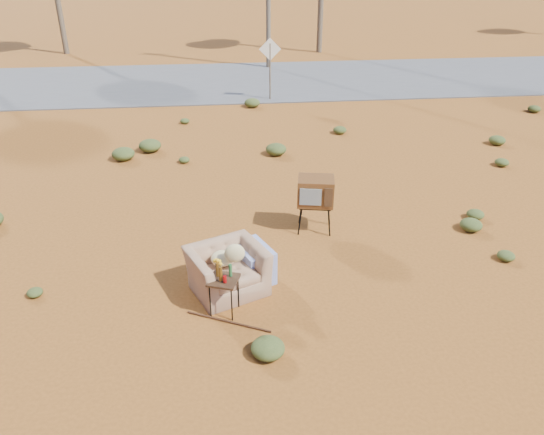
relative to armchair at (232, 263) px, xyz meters
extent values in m
plane|color=brown|center=(0.35, -0.33, -0.48)|extent=(140.00, 140.00, 0.00)
cube|color=#565659|center=(0.35, 14.67, -0.46)|extent=(140.00, 7.00, 0.04)
imported|color=#997153|center=(-0.09, -0.06, 0.03)|extent=(1.39, 1.17, 1.03)
ellipsoid|color=#D2BF80|center=(-0.16, -0.03, 0.12)|extent=(0.37, 0.37, 0.22)
ellipsoid|color=#D2BF80|center=(0.04, -0.22, 0.32)|extent=(0.33, 0.16, 0.33)
cube|color=navy|center=(0.37, 0.26, -0.18)|extent=(0.76, 0.90, 0.60)
cube|color=black|center=(1.72, 1.85, 0.08)|extent=(0.70, 0.58, 0.03)
cylinder|color=black|center=(1.40, 1.68, -0.20)|extent=(0.03, 0.03, 0.56)
cylinder|color=black|center=(1.96, 1.58, -0.20)|extent=(0.03, 0.03, 0.56)
cylinder|color=black|center=(1.48, 2.12, -0.20)|extent=(0.03, 0.03, 0.56)
cylinder|color=black|center=(2.04, 2.01, -0.20)|extent=(0.03, 0.03, 0.56)
cube|color=brown|center=(1.72, 1.85, 0.37)|extent=(0.79, 0.66, 0.54)
cube|color=slate|center=(1.57, 1.59, 0.37)|extent=(0.41, 0.10, 0.34)
cube|color=#472D19|center=(1.90, 1.52, 0.37)|extent=(0.16, 0.05, 0.38)
cube|color=#392214|center=(-0.15, -0.66, 0.12)|extent=(0.55, 0.55, 0.03)
cylinder|color=black|center=(-0.37, -0.77, -0.18)|extent=(0.02, 0.02, 0.60)
cylinder|color=black|center=(-0.05, -0.88, -0.18)|extent=(0.02, 0.02, 0.60)
cylinder|color=black|center=(-0.26, -0.44, -0.18)|extent=(0.02, 0.02, 0.60)
cylinder|color=black|center=(0.07, -0.56, -0.18)|extent=(0.02, 0.02, 0.60)
cylinder|color=#54340E|center=(-0.24, -0.59, 0.25)|extent=(0.06, 0.06, 0.22)
cylinder|color=#54340E|center=(-0.19, -0.72, 0.26)|extent=(0.06, 0.06, 0.24)
cylinder|color=#275B2C|center=(-0.04, -0.61, 0.24)|extent=(0.05, 0.05, 0.21)
cylinder|color=red|center=(-0.13, -0.76, 0.20)|extent=(0.06, 0.06, 0.11)
cylinder|color=silver|center=(-0.23, -0.50, 0.20)|extent=(0.07, 0.07, 0.12)
ellipsoid|color=gold|center=(-0.23, -0.50, 0.35)|extent=(0.14, 0.14, 0.10)
cylinder|color=#452512|center=(-0.11, -0.93, -0.46)|extent=(1.27, 0.65, 0.04)
cylinder|color=brown|center=(1.85, 11.67, 0.52)|extent=(0.06, 0.06, 2.00)
cube|color=silver|center=(1.85, 11.67, 1.32)|extent=(0.78, 0.04, 0.78)
ellipsoid|color=#434C21|center=(4.85, 1.47, -0.36)|extent=(0.44, 0.44, 0.24)
ellipsoid|color=#434C21|center=(-2.65, 6.17, -0.32)|extent=(0.60, 0.60, 0.33)
ellipsoid|color=#434C21|center=(7.15, 4.67, -0.38)|extent=(0.36, 0.36, 0.20)
ellipsoid|color=#434C21|center=(3.55, 7.67, -0.37)|extent=(0.40, 0.40, 0.22)
ellipsoid|color=#434C21|center=(-1.15, 9.17, -0.40)|extent=(0.30, 0.30, 0.17)
camera|label=1|loc=(-0.14, -7.40, 4.72)|focal=35.00mm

